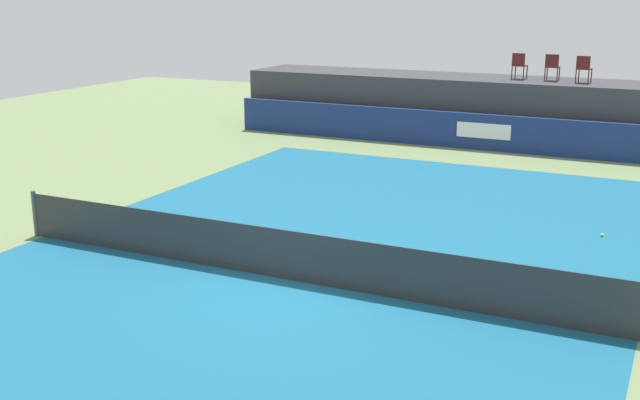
{
  "coord_description": "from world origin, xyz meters",
  "views": [
    {
      "loc": [
        6.38,
        -11.95,
        5.17
      ],
      "look_at": [
        -0.33,
        2.0,
        1.0
      ],
      "focal_mm": 43.95,
      "sensor_mm": 36.0,
      "label": 1
    }
  ],
  "objects_px": {
    "spectator_chair_center": "(584,68)",
    "net_post_near": "(35,213)",
    "spectator_chair_far_left": "(519,65)",
    "tennis_ball": "(602,235)",
    "spectator_chair_left": "(552,66)"
  },
  "relations": [
    {
      "from": "spectator_chair_center",
      "to": "net_post_near",
      "type": "height_order",
      "value": "spectator_chair_center"
    },
    {
      "from": "spectator_chair_far_left",
      "to": "tennis_ball",
      "type": "xyz_separation_m",
      "value": [
        4.05,
        -10.02,
        -2.66
      ]
    },
    {
      "from": "net_post_near",
      "to": "spectator_chair_far_left",
      "type": "bearing_deg",
      "value": 65.25
    },
    {
      "from": "tennis_ball",
      "to": "net_post_near",
      "type": "bearing_deg",
      "value": -154.7
    },
    {
      "from": "spectator_chair_far_left",
      "to": "net_post_near",
      "type": "distance_m",
      "value": 16.95
    },
    {
      "from": "spectator_chair_far_left",
      "to": "spectator_chair_left",
      "type": "relative_size",
      "value": 1.0
    },
    {
      "from": "spectator_chair_far_left",
      "to": "spectator_chair_center",
      "type": "height_order",
      "value": "same"
    },
    {
      "from": "spectator_chair_far_left",
      "to": "spectator_chair_left",
      "type": "xyz_separation_m",
      "value": [
        1.1,
        -0.0,
        0.0
      ]
    },
    {
      "from": "spectator_chair_far_left",
      "to": "net_post_near",
      "type": "height_order",
      "value": "spectator_chair_far_left"
    },
    {
      "from": "spectator_chair_left",
      "to": "spectator_chair_center",
      "type": "xyz_separation_m",
      "value": [
        1.04,
        -0.23,
        0.0
      ]
    },
    {
      "from": "spectator_chair_center",
      "to": "tennis_ball",
      "type": "bearing_deg",
      "value": -78.94
    },
    {
      "from": "net_post_near",
      "to": "tennis_ball",
      "type": "bearing_deg",
      "value": 25.3
    },
    {
      "from": "net_post_near",
      "to": "tennis_ball",
      "type": "height_order",
      "value": "net_post_near"
    },
    {
      "from": "spectator_chair_far_left",
      "to": "net_post_near",
      "type": "relative_size",
      "value": 0.89
    },
    {
      "from": "spectator_chair_left",
      "to": "spectator_chair_center",
      "type": "distance_m",
      "value": 1.07
    }
  ]
}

